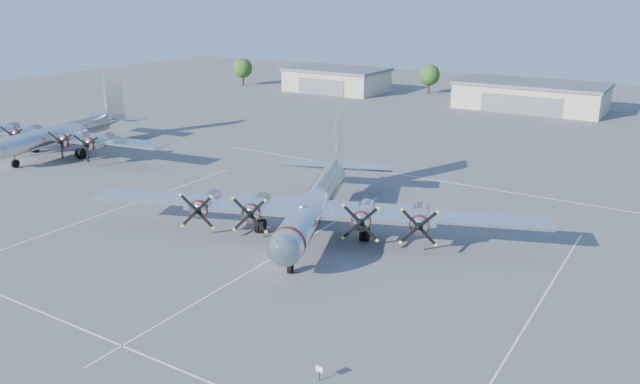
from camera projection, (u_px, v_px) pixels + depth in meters
The scene contains 9 objects.
ground at pixel (305, 240), 59.00m from camera, with size 260.00×260.00×0.00m, color #565658.
parking_lines at pixel (294, 246), 57.59m from camera, with size 60.00×50.08×0.01m.
hangar_west at pixel (337, 80), 147.06m from camera, with size 22.60×14.60×5.40m.
hangar_center at pixel (530, 95), 124.32m from camera, with size 28.60×14.60×5.40m.
tree_far_west at pixel (243, 68), 156.04m from camera, with size 4.80×4.80×6.64m.
tree_west at pixel (429, 75), 142.98m from camera, with size 4.80×4.80×6.64m.
main_bomber_b29 at pixel (316, 230), 61.49m from camera, with size 43.37×29.67×9.59m, color silver, non-canonical shape.
bomber_west at pixel (66, 153), 91.00m from camera, with size 37.79×26.76×9.98m, color #B8BBBD, non-canonical shape.
info_placard at pixel (319, 371), 37.32m from camera, with size 0.53×0.10×1.00m.
Camera 1 is at (30.31, -45.68, 22.31)m, focal length 35.00 mm.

